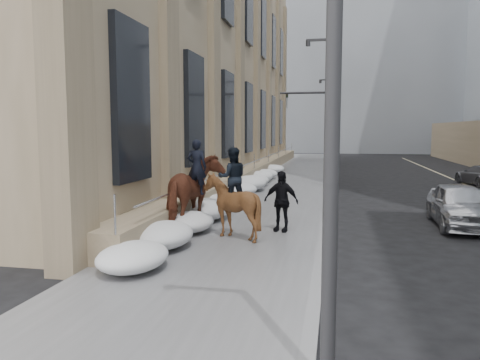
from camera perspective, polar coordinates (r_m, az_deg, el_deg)
name	(u,v)px	position (r m, az deg, el deg)	size (l,w,h in m)	color
ground	(217,255)	(12.20, -2.84, -9.13)	(140.00, 140.00, 0.00)	black
sidewalk	(270,198)	(21.83, 3.70, -2.18)	(5.00, 80.00, 0.12)	#565659
curb	(327,200)	(21.63, 10.60, -2.35)	(0.24, 80.00, 0.12)	slate
limestone_building	(214,45)	(32.91, -3.16, 16.07)	(6.10, 44.00, 18.00)	#877559
bg_building_mid	(345,56)	(72.22, 12.69, 14.57)	(30.00, 12.00, 28.00)	slate
bg_building_far	(285,91)	(84.15, 5.53, 10.72)	(24.00, 12.00, 20.00)	gray
streetlight_near	(320,5)	(5.58, 9.73, 20.29)	(1.71, 0.24, 8.00)	#2D2D30
streetlight_mid	(333,104)	(25.44, 11.24, 9.10)	(1.71, 0.24, 8.00)	#2D2D30
streetlight_far	(334,115)	(45.42, 11.41, 7.73)	(1.71, 0.24, 8.00)	#2D2D30
traffic_signal	(324,119)	(33.42, 10.16, 7.39)	(4.10, 0.22, 6.00)	#2D2D30
snow_bank	(232,194)	(20.18, -1.03, -1.68)	(1.70, 18.10, 0.76)	silver
mounted_horse_left	(195,191)	(14.58, -5.52, -1.37)	(1.41, 2.80, 2.80)	#502618
mounted_horse_right	(232,201)	(13.40, -1.04, -2.57)	(1.96, 2.08, 2.59)	#402512
pedestrian	(281,201)	(14.31, 5.03, -2.59)	(1.09, 0.45, 1.85)	black
car_silver	(460,205)	(17.17, 25.28, -2.78)	(1.72, 4.27, 1.46)	#B3B4BB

